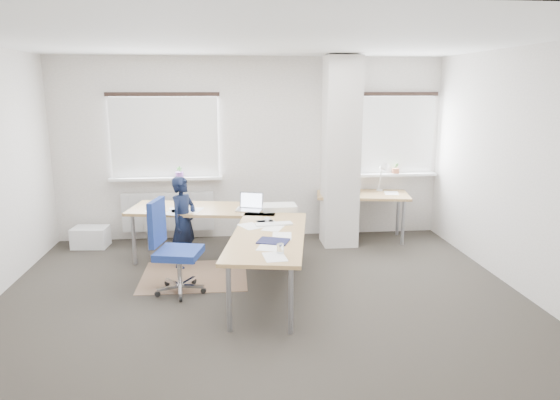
{
  "coord_description": "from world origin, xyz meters",
  "views": [
    {
      "loc": [
        -0.34,
        -5.25,
        2.34
      ],
      "look_at": [
        0.29,
        0.9,
        0.94
      ],
      "focal_mm": 32.0,
      "sensor_mm": 36.0,
      "label": 1
    }
  ],
  "objects": [
    {
      "name": "desk_main",
      "position": [
        -0.25,
        0.78,
        0.69
      ],
      "size": [
        2.4,
        2.98,
        0.96
      ],
      "rotation": [
        0.0,
        0.0,
        -0.17
      ],
      "color": "olive",
      "rests_on": "ground"
    },
    {
      "name": "floor_mat",
      "position": [
        -0.81,
        0.79,
        0.0
      ],
      "size": [
        1.32,
        1.12,
        0.01
      ],
      "primitive_type": "cube",
      "rotation": [
        0.0,
        0.0,
        -0.01
      ],
      "color": "brown",
      "rests_on": "ground"
    },
    {
      "name": "room_shell",
      "position": [
        0.18,
        0.45,
        1.75
      ],
      "size": [
        6.04,
        5.04,
        2.82
      ],
      "color": "beige",
      "rests_on": "ground"
    },
    {
      "name": "task_chair",
      "position": [
        -0.98,
        0.29,
        0.31
      ],
      "size": [
        0.61,
        0.6,
        1.1
      ],
      "rotation": [
        0.0,
        0.0,
        -0.22
      ],
      "color": "navy",
      "rests_on": "ground"
    },
    {
      "name": "ground",
      "position": [
        0.0,
        0.0,
        0.0
      ],
      "size": [
        6.0,
        6.0,
        0.0
      ],
      "primitive_type": "plane",
      "color": "#2A2522",
      "rests_on": "ground"
    },
    {
      "name": "desk_side",
      "position": [
        1.71,
        2.16,
        0.69
      ],
      "size": [
        1.5,
        0.93,
        1.22
      ],
      "rotation": [
        0.0,
        0.0,
        -0.17
      ],
      "color": "olive",
      "rests_on": "ground"
    },
    {
      "name": "person",
      "position": [
        -0.95,
        1.19,
        0.61
      ],
      "size": [
        0.48,
        0.53,
        1.21
      ],
      "primitive_type": "imported",
      "rotation": [
        0.0,
        0.0,
        1.0
      ],
      "color": "black",
      "rests_on": "ground"
    },
    {
      "name": "white_crate",
      "position": [
        -2.43,
        2.16,
        0.15
      ],
      "size": [
        0.53,
        0.4,
        0.3
      ],
      "primitive_type": "cube",
      "rotation": [
        0.0,
        0.0,
        -0.09
      ],
      "color": "white",
      "rests_on": "ground"
    }
  ]
}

